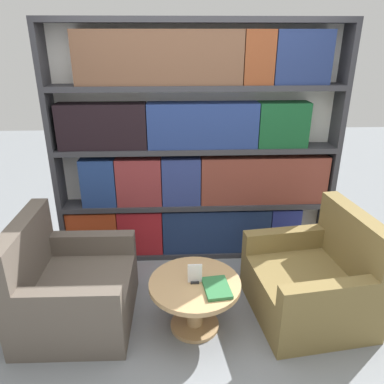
% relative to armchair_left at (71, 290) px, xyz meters
% --- Properties ---
extents(ground_plane, '(14.00, 14.00, 0.00)m').
position_rel_armchair_left_xyz_m(ground_plane, '(1.07, -0.22, -0.29)').
color(ground_plane, gray).
extents(bookshelf, '(2.76, 0.30, 2.33)m').
position_rel_armchair_left_xyz_m(bookshelf, '(1.06, 1.00, 0.84)').
color(bookshelf, silver).
rests_on(bookshelf, ground_plane).
extents(armchair_left, '(0.87, 0.93, 0.90)m').
position_rel_armchair_left_xyz_m(armchair_left, '(0.00, 0.00, 0.00)').
color(armchair_left, brown).
rests_on(armchair_left, ground_plane).
extents(armchair_right, '(0.98, 1.03, 0.90)m').
position_rel_armchair_left_xyz_m(armchair_right, '(1.99, 0.01, 0.00)').
color(armchair_right, olive).
rests_on(armchair_right, ground_plane).
extents(coffee_table, '(0.71, 0.71, 0.43)m').
position_rel_armchair_left_xyz_m(coffee_table, '(1.00, -0.14, 0.02)').
color(coffee_table, tan).
rests_on(coffee_table, ground_plane).
extents(table_sign, '(0.11, 0.06, 0.16)m').
position_rel_armchair_left_xyz_m(table_sign, '(1.00, -0.14, 0.21)').
color(table_sign, black).
rests_on(table_sign, coffee_table).
extents(stray_book, '(0.22, 0.29, 0.03)m').
position_rel_armchair_left_xyz_m(stray_book, '(1.16, -0.24, 0.16)').
color(stray_book, '#2D703D').
rests_on(stray_book, coffee_table).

